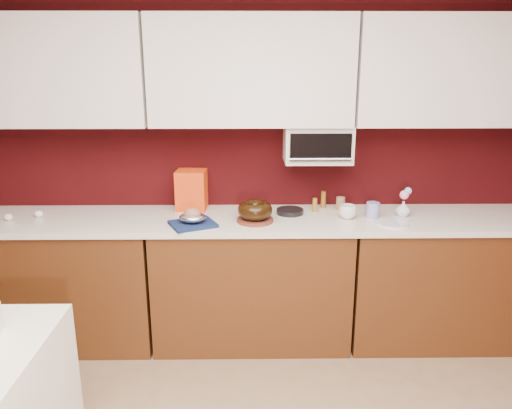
{
  "coord_description": "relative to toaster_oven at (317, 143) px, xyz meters",
  "views": [
    {
      "loc": [
        -0.01,
        -1.26,
        1.91
      ],
      "look_at": [
        0.03,
        1.84,
        1.02
      ],
      "focal_mm": 35.0,
      "sensor_mm": 36.0,
      "label": 1
    }
  ],
  "objects": [
    {
      "name": "navy_towel",
      "position": [
        -0.83,
        -0.33,
        -0.46
      ],
      "size": [
        0.34,
        0.32,
        0.02
      ],
      "primitive_type": "cube",
      "rotation": [
        0.0,
        0.0,
        0.43
      ],
      "color": "#14244D",
      "rests_on": "countertop"
    },
    {
      "name": "amber_bottle",
      "position": [
        -0.01,
        -0.03,
        -0.43
      ],
      "size": [
        0.04,
        0.04,
        0.1
      ],
      "primitive_type": "cylinder",
      "rotation": [
        0.0,
        0.0,
        -0.17
      ],
      "color": "#91661A",
      "rests_on": "countertop"
    },
    {
      "name": "pandoro_box",
      "position": [
        -0.87,
        0.05,
        -0.34
      ],
      "size": [
        0.22,
        0.2,
        0.28
      ],
      "primitive_type": "cube",
      "rotation": [
        0.0,
        0.0,
        -0.06
      ],
      "color": "red",
      "rests_on": "countertop"
    },
    {
      "name": "toaster_oven_door",
      "position": [
        0.0,
        -0.16,
        0.0
      ],
      "size": [
        0.4,
        0.02,
        0.18
      ],
      "primitive_type": "cube",
      "color": "black",
      "rests_on": "toaster_oven"
    },
    {
      "name": "flower_vase",
      "position": [
        0.58,
        -0.14,
        -0.42
      ],
      "size": [
        0.1,
        0.1,
        0.12
      ],
      "primitive_type": "imported",
      "rotation": [
        0.0,
        0.0,
        0.35
      ],
      "color": "silver",
      "rests_on": "countertop"
    },
    {
      "name": "wall_back",
      "position": [
        -0.45,
        0.15,
        -0.12
      ],
      "size": [
        4.0,
        0.02,
        2.5
      ],
      "primitive_type": "cube",
      "color": "#320608",
      "rests_on": "floor"
    },
    {
      "name": "paper_cup",
      "position": [
        0.18,
        0.0,
        -0.43
      ],
      "size": [
        0.08,
        0.08,
        0.09
      ],
      "primitive_type": "cylinder",
      "rotation": [
        0.0,
        0.0,
        0.27
      ],
      "color": "#966A44",
      "rests_on": "countertop"
    },
    {
      "name": "amber_bottle_tall",
      "position": [
        0.06,
        0.06,
        -0.41
      ],
      "size": [
        0.05,
        0.05,
        0.12
      ],
      "primitive_type": "cylinder",
      "rotation": [
        0.0,
        0.0,
        0.36
      ],
      "color": "brown",
      "rests_on": "countertop"
    },
    {
      "name": "upper_cabinet_center",
      "position": [
        -0.45,
        -0.02,
        0.48
      ],
      "size": [
        1.31,
        0.33,
        0.7
      ],
      "primitive_type": "cube",
      "color": "white",
      "rests_on": "wall_back"
    },
    {
      "name": "base_cabinet_center",
      "position": [
        -0.45,
        -0.17,
        -0.95
      ],
      "size": [
        1.31,
        0.58,
        0.86
      ],
      "primitive_type": "cube",
      "color": "#542B10",
      "rests_on": "floor"
    },
    {
      "name": "flower_pink",
      "position": [
        0.58,
        -0.14,
        -0.33
      ],
      "size": [
        0.06,
        0.06,
        0.06
      ],
      "primitive_type": "sphere",
      "color": "pink",
      "rests_on": "flower_vase"
    },
    {
      "name": "bundt_cake",
      "position": [
        -0.43,
        -0.26,
        -0.39
      ],
      "size": [
        0.27,
        0.27,
        0.09
      ],
      "primitive_type": "torus",
      "rotation": [
        0.0,
        0.0,
        -0.21
      ],
      "color": "black",
      "rests_on": "cake_base"
    },
    {
      "name": "egg_right",
      "position": [
        -1.88,
        -0.14,
        -0.45
      ],
      "size": [
        0.07,
        0.06,
        0.05
      ],
      "primitive_type": "ellipsoid",
      "rotation": [
        0.0,
        0.0,
        -0.34
      ],
      "color": "white",
      "rests_on": "countertop"
    },
    {
      "name": "base_cabinet_right",
      "position": [
        0.88,
        -0.17,
        -0.95
      ],
      "size": [
        1.31,
        0.58,
        0.86
      ],
      "primitive_type": "cube",
      "color": "#542B10",
      "rests_on": "floor"
    },
    {
      "name": "toaster_oven",
      "position": [
        0.0,
        0.0,
        0.0
      ],
      "size": [
        0.45,
        0.3,
        0.25
      ],
      "primitive_type": "cube",
      "color": "white",
      "rests_on": "upper_cabinet_center"
    },
    {
      "name": "toaster_oven_handle",
      "position": [
        0.0,
        -0.18,
        -0.07
      ],
      "size": [
        0.42,
        0.02,
        0.02
      ],
      "primitive_type": "cylinder",
      "rotation": [
        0.0,
        1.57,
        0.0
      ],
      "color": "silver",
      "rests_on": "toaster_oven"
    },
    {
      "name": "upper_cabinet_left",
      "position": [
        -1.78,
        -0.02,
        0.48
      ],
      "size": [
        1.31,
        0.33,
        0.7
      ],
      "primitive_type": "cube",
      "color": "white",
      "rests_on": "wall_back"
    },
    {
      "name": "egg_left",
      "position": [
        -2.06,
        -0.21,
        -0.45
      ],
      "size": [
        0.07,
        0.06,
        0.05
      ],
      "primitive_type": "ellipsoid",
      "rotation": [
        0.0,
        0.0,
        0.39
      ],
      "color": "silver",
      "rests_on": "countertop"
    },
    {
      "name": "blue_jar",
      "position": [
        0.36,
        -0.17,
        -0.42
      ],
      "size": [
        0.11,
        0.11,
        0.1
      ],
      "primitive_type": "cylinder",
      "rotation": [
        0.0,
        0.0,
        -0.31
      ],
      "color": "#1B2998",
      "rests_on": "countertop"
    },
    {
      "name": "china_plate",
      "position": [
        0.46,
        -0.32,
        -0.47
      ],
      "size": [
        0.23,
        0.23,
        0.01
      ],
      "primitive_type": "cylinder",
      "rotation": [
        0.0,
        0.0,
        -0.11
      ],
      "color": "white",
      "rests_on": "countertop"
    },
    {
      "name": "upper_cabinet_right",
      "position": [
        0.88,
        -0.02,
        0.48
      ],
      "size": [
        1.31,
        0.33,
        0.7
      ],
      "primitive_type": "cube",
      "color": "white",
      "rests_on": "wall_back"
    },
    {
      "name": "coffee_mug",
      "position": [
        0.19,
        -0.19,
        -0.42
      ],
      "size": [
        0.14,
        0.14,
        0.11
      ],
      "primitive_type": "imported",
      "rotation": [
        0.0,
        0.0,
        0.82
      ],
      "color": "white",
      "rests_on": "countertop"
    },
    {
      "name": "flower_blue",
      "position": [
        0.61,
        -0.12,
        -0.3
      ],
      "size": [
        0.05,
        0.05,
        0.05
      ],
      "primitive_type": "sphere",
      "color": "#93C9EB",
      "rests_on": "flower_vase"
    },
    {
      "name": "dark_pan",
      "position": [
        -0.18,
        -0.08,
        -0.46
      ],
      "size": [
        0.2,
        0.2,
        0.03
      ],
      "primitive_type": "cylinder",
      "rotation": [
        0.0,
        0.0,
        0.06
      ],
      "color": "black",
      "rests_on": "countertop"
    },
    {
      "name": "countertop",
      "position": [
        -0.45,
        -0.17,
        -0.49
      ],
      "size": [
        4.0,
        0.62,
        0.04
      ],
      "primitive_type": "cube",
      "color": "silver",
      "rests_on": "base_cabinet_center"
    },
    {
      "name": "base_cabinet_left",
      "position": [
        -1.78,
        -0.17,
        -0.95
      ],
      "size": [
        1.31,
        0.58,
        0.86
      ],
      "primitive_type": "cube",
      "color": "#542B10",
      "rests_on": "floor"
    },
    {
      "name": "foil_ham_nest",
      "position": [
        -0.83,
        -0.33,
        -0.42
      ],
      "size": [
        0.21,
        0.19,
        0.06
      ],
      "primitive_type": "ellipsoid",
      "rotation": [
        0.0,
        0.0,
        0.28
      ],
      "color": "silver",
      "rests_on": "navy_towel"
    },
    {
      "name": "roasted_ham",
      "position": [
        -0.83,
        -0.33,
        -0.4
      ],
      "size": [
        0.13,
        0.12,
        0.07
      ],
      "primitive_type": "ellipsoid",
      "rotation": [
        0.0,
        0.0,
        0.33
      ],
      "color": "#A2684A",
      "rests_on": "foil_ham_nest"
    },
    {
      "name": "cake_base",
      "position": [
        -0.43,
        -0.26,
        -0.46
      ],
      "size": [
        0.28,
        0.28,
        0.02
      ],
      "primitive_type": "cylinder",
      "rotation": [
        0.0,
        0.0,
        -0.2
      ],
      "color": "brown",
      "rests_on": "countertop"
    }
  ]
}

